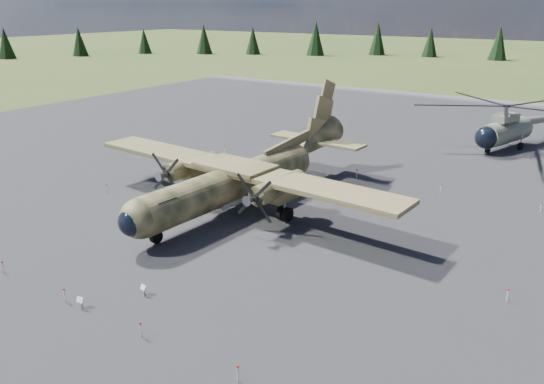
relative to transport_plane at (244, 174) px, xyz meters
The scene contains 8 objects.
ground 6.73m from the transport_plane, 41.92° to the right, with size 500.00×500.00×0.00m, color #4D5425.
apron 7.96m from the transport_plane, 52.27° to the left, with size 120.00×120.00×0.04m, color #56565B.
transport_plane is the anchor object (origin of this frame).
helicopter_near 34.09m from the transport_plane, 65.81° to the left, with size 25.29×25.66×5.13m.
info_placard_left 17.78m from the transport_plane, 83.98° to the right, with size 0.46×0.24×0.69m.
info_placard_right 15.31m from the transport_plane, 75.91° to the right, with size 0.44×0.24×0.66m.
barrier_fence 6.28m from the transport_plane, 45.50° to the right, with size 33.12×29.62×0.85m.
treeline 3.16m from the transport_plane, 25.02° to the right, with size 315.86×314.16×10.95m.
Camera 1 is at (19.79, -28.64, 15.59)m, focal length 35.00 mm.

